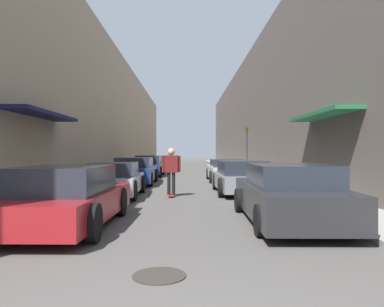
{
  "coord_description": "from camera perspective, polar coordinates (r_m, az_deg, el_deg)",
  "views": [
    {
      "loc": [
        0.12,
        -1.67,
        1.63
      ],
      "look_at": [
        0.32,
        12.33,
        1.55
      ],
      "focal_mm": 35.0,
      "sensor_mm": 36.0,
      "label": 1
    }
  ],
  "objects": [
    {
      "name": "parked_car_left_0",
      "position": [
        8.47,
        -18.49,
        -6.43
      ],
      "size": [
        1.98,
        4.61,
        1.32
      ],
      "color": "maroon",
      "rests_on": "ground"
    },
    {
      "name": "parked_car_right_2",
      "position": [
        20.72,
        5.25,
        -2.54
      ],
      "size": [
        2.02,
        4.69,
        1.21
      ],
      "color": "#B7B7BC",
      "rests_on": "ground"
    },
    {
      "name": "parked_car_left_2",
      "position": [
        19.01,
        -8.66,
        -2.66
      ],
      "size": [
        2.02,
        4.83,
        1.33
      ],
      "color": "navy",
      "rests_on": "ground"
    },
    {
      "name": "parked_car_right_1",
      "position": [
        14.7,
        7.55,
        -3.64
      ],
      "size": [
        2.03,
        4.44,
        1.27
      ],
      "color": "gray",
      "rests_on": "ground"
    },
    {
      "name": "parked_car_left_4",
      "position": [
        29.8,
        -5.59,
        -1.61
      ],
      "size": [
        2.03,
        3.96,
        1.31
      ],
      "color": "navy",
      "rests_on": "ground"
    },
    {
      "name": "ground",
      "position": [
        27.42,
        -1.06,
        -3.1
      ],
      "size": [
        141.36,
        141.36,
        0.0
      ],
      "primitive_type": "plane",
      "color": "#4C4947"
    },
    {
      "name": "skateboarder",
      "position": [
        13.44,
        -3.19,
        -2.05
      ],
      "size": [
        0.67,
        0.78,
        1.75
      ],
      "color": "#B2231E",
      "rests_on": "ground"
    },
    {
      "name": "curb_strip_left",
      "position": [
        34.13,
        -8.29,
        -2.33
      ],
      "size": [
        1.8,
        64.26,
        0.12
      ],
      "color": "gray",
      "rests_on": "ground"
    },
    {
      "name": "parked_car_right_0",
      "position": [
        8.87,
        14.43,
        -6.07
      ],
      "size": [
        2.01,
        4.79,
        1.34
      ],
      "color": "#232326",
      "rests_on": "ground"
    },
    {
      "name": "building_row_right",
      "position": [
        34.69,
        11.07,
        5.73
      ],
      "size": [
        4.9,
        64.26,
        9.82
      ],
      "color": "#564C47",
      "rests_on": "ground"
    },
    {
      "name": "parked_car_left_3",
      "position": [
        24.93,
        -6.58,
        -1.91
      ],
      "size": [
        1.88,
        4.16,
        1.37
      ],
      "color": "navy",
      "rests_on": "ground"
    },
    {
      "name": "parked_car_left_1",
      "position": [
        13.79,
        -11.72,
        -3.98
      ],
      "size": [
        1.88,
        4.06,
        1.23
      ],
      "color": "#B7B7BC",
      "rests_on": "ground"
    },
    {
      "name": "building_row_left",
      "position": [
        34.73,
        -13.07,
        5.56
      ],
      "size": [
        4.9,
        64.26,
        9.62
      ],
      "color": "tan",
      "rests_on": "ground"
    },
    {
      "name": "traffic_light",
      "position": [
        25.58,
        8.36,
        1.43
      ],
      "size": [
        0.16,
        0.22,
        3.22
      ],
      "color": "#2D2D2D",
      "rests_on": "curb_strip_right"
    },
    {
      "name": "manhole_cover",
      "position": [
        5.15,
        -5.01,
        -18.05
      ],
      "size": [
        0.7,
        0.7,
        0.02
      ],
      "color": "#332D28",
      "rests_on": "ground"
    },
    {
      "name": "curb_strip_right",
      "position": [
        34.09,
        6.29,
        -2.33
      ],
      "size": [
        1.8,
        64.26,
        0.12
      ],
      "color": "gray",
      "rests_on": "ground"
    }
  ]
}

